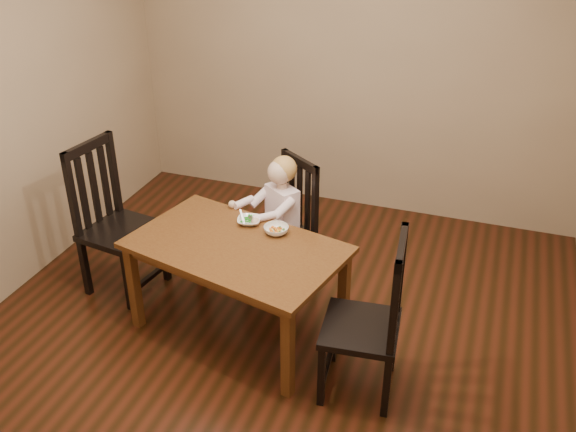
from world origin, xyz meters
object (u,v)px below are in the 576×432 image
(dining_table, at_px, (236,255))
(chair_child, at_px, (286,226))
(toddler, at_px, (280,211))
(chair_left, at_px, (114,222))
(bowl_peas, at_px, (249,221))
(chair_right, at_px, (371,321))
(bowl_veg, at_px, (276,230))

(dining_table, height_order, chair_child, chair_child)
(toddler, bearing_deg, dining_table, 118.29)
(chair_child, bearing_deg, chair_left, 57.01)
(bowl_peas, bearing_deg, chair_right, -29.33)
(toddler, height_order, bowl_peas, toddler)
(bowl_peas, relative_size, bowl_veg, 0.95)
(dining_table, height_order, chair_right, chair_right)
(dining_table, xyz_separation_m, bowl_veg, (0.19, 0.22, 0.10))
(chair_left, distance_m, bowl_peas, 1.03)
(dining_table, relative_size, bowl_veg, 9.16)
(chair_child, xyz_separation_m, chair_left, (-1.15, -0.46, 0.07))
(bowl_veg, bearing_deg, chair_child, 101.52)
(chair_left, xyz_separation_m, bowl_veg, (1.24, 0.03, 0.16))
(dining_table, xyz_separation_m, chair_left, (-1.05, 0.20, -0.05))
(chair_right, distance_m, toddler, 1.24)
(toddler, bearing_deg, chair_left, 55.70)
(chair_left, relative_size, bowl_peas, 7.30)
(toddler, bearing_deg, chair_right, 170.07)
(chair_left, bearing_deg, bowl_peas, 103.53)
(toddler, bearing_deg, bowl_veg, 141.88)
(chair_left, height_order, bowl_veg, chair_left)
(bowl_peas, height_order, bowl_veg, bowl_veg)
(dining_table, xyz_separation_m, toddler, (0.08, 0.62, 0.02))
(chair_right, bearing_deg, bowl_peas, 54.97)
(dining_table, height_order, bowl_veg, bowl_veg)
(chair_child, xyz_separation_m, bowl_veg, (0.09, -0.43, 0.23))
(chair_child, relative_size, chair_right, 0.93)
(chair_right, height_order, toddler, chair_right)
(chair_left, distance_m, bowl_veg, 1.25)
(dining_table, distance_m, chair_left, 1.07)
(bowl_veg, bearing_deg, chair_left, -178.78)
(dining_table, distance_m, bowl_veg, 0.31)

